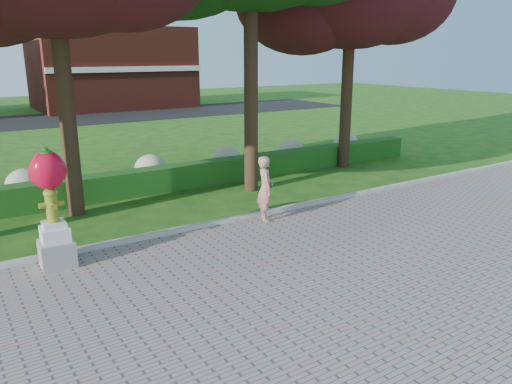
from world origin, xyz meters
The scene contains 9 objects.
ground centered at (0.00, 0.00, 0.00)m, with size 100.00×100.00×0.00m, color #1F4F13.
walkway centered at (0.00, -4.00, 0.02)m, with size 40.00×14.00×0.04m, color gray.
curb centered at (0.00, 3.00, 0.07)m, with size 40.00×0.18×0.15m, color #ADADA5.
lawn_hedge centered at (0.00, 7.00, 0.40)m, with size 24.00×0.70×0.80m, color #164B15.
hydrangea_row centered at (0.57, 8.00, 0.55)m, with size 20.10×1.10×0.99m.
street centered at (0.00, 28.00, 0.01)m, with size 50.00×8.00×0.02m, color black.
building_right centered at (8.00, 34.00, 3.20)m, with size 12.00×8.00×6.40m, color maroon.
hydrant_sculpture centered at (-3.24, 2.50, 1.38)m, with size 0.74×0.71×2.53m.
woman centered at (2.10, 2.60, 0.92)m, with size 0.64×0.42×1.75m, color tan.
Camera 1 is at (-5.04, -7.97, 4.38)m, focal length 35.00 mm.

